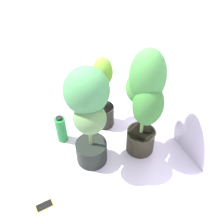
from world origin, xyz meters
TOP-DOWN VIEW (x-y plane):
  - ground_plane at (0.00, 0.00)m, footprint 8.00×8.00m
  - mylar_back_wall at (0.00, 0.86)m, footprint 3.20×0.01m
  - potted_plant_back_center at (0.06, 0.50)m, footprint 0.48×0.35m
  - potted_plant_back_left at (-0.37, 0.35)m, footprint 0.32×0.24m
  - potted_plant_center at (-0.01, 0.08)m, footprint 0.47×0.35m
  - cell_phone at (0.24, -0.40)m, footprint 0.08×0.15m
  - nutrient_bottle at (-0.33, -0.07)m, footprint 0.10×0.10m

SIDE VIEW (x-z plane):
  - ground_plane at x=0.00m, z-range 0.00..0.00m
  - cell_phone at x=0.24m, z-range 0.00..0.01m
  - nutrient_bottle at x=-0.33m, z-range -0.01..0.27m
  - potted_plant_back_left at x=-0.37m, z-range 0.03..0.76m
  - potted_plant_center at x=-0.01m, z-range 0.10..1.02m
  - potted_plant_back_center at x=0.06m, z-range 0.09..1.08m
  - mylar_back_wall at x=0.00m, z-range 0.00..2.00m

